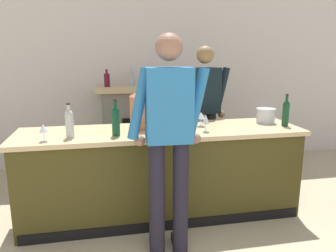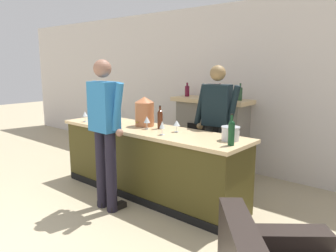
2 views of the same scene
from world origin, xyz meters
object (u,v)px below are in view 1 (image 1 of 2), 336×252
(ice_bucket_steel, at_px, (266,116))
(person_customer, at_px, (169,138))
(wine_bottle_cabernet_heavy, at_px, (172,114))
(wine_glass_front_left, at_px, (201,116))
(wine_bottle_chardonnay_pale, at_px, (286,112))
(wine_glass_back_row, at_px, (163,118))
(wine_bottle_port_short, at_px, (69,122))
(person_bartender, at_px, (204,111))
(fireplace_stone, at_px, (144,126))
(wine_glass_mid_counter, at_px, (206,120))
(wine_glass_front_right, at_px, (43,129))
(wine_bottle_merlot_tall, at_px, (116,120))
(copper_dispenser, at_px, (143,108))

(ice_bucket_steel, bearing_deg, person_customer, -147.98)
(wine_bottle_cabernet_heavy, height_order, wine_glass_front_left, wine_bottle_cabernet_heavy)
(wine_bottle_chardonnay_pale, bearing_deg, wine_glass_back_row, 177.35)
(wine_bottle_port_short, bearing_deg, person_bartender, 27.94)
(fireplace_stone, xyz_separation_m, wine_bottle_cabernet_heavy, (0.11, -1.42, 0.44))
(person_bartender, relative_size, wine_glass_back_row, 10.28)
(wine_bottle_cabernet_heavy, xyz_separation_m, wine_glass_mid_counter, (0.28, -0.27, -0.02))
(wine_bottle_cabernet_heavy, bearing_deg, ice_bucket_steel, 0.38)
(ice_bucket_steel, distance_m, wine_glass_front_right, 2.30)
(ice_bucket_steel, distance_m, wine_bottle_port_short, 2.08)
(person_bartender, bearing_deg, wine_glass_mid_counter, -106.35)
(wine_bottle_chardonnay_pale, distance_m, wine_glass_back_row, 1.30)
(person_bartender, xyz_separation_m, wine_bottle_merlot_tall, (-1.11, -0.81, 0.10))
(wine_bottle_chardonnay_pale, xyz_separation_m, wine_glass_front_right, (-2.39, -0.14, -0.04))
(wine_bottle_port_short, xyz_separation_m, wine_bottle_merlot_tall, (0.41, -0.00, 0.01))
(wine_bottle_cabernet_heavy, relative_size, wine_bottle_port_short, 0.98)
(wine_bottle_cabernet_heavy, relative_size, wine_glass_front_left, 2.04)
(wine_glass_front_right, bearing_deg, wine_bottle_chardonnay_pale, 3.44)
(person_customer, bearing_deg, wine_bottle_merlot_tall, 126.78)
(wine_bottle_cabernet_heavy, bearing_deg, person_bartender, 46.85)
(wine_bottle_chardonnay_pale, bearing_deg, wine_bottle_cabernet_heavy, 170.92)
(copper_dispenser, bearing_deg, ice_bucket_steel, -0.14)
(person_customer, xyz_separation_m, wine_bottle_port_short, (-0.81, 0.53, 0.05))
(person_bartender, distance_m, wine_glass_back_row, 0.95)
(copper_dispenser, bearing_deg, person_bartender, 33.70)
(fireplace_stone, xyz_separation_m, person_bartender, (0.64, -0.86, 0.36))
(person_bartender, relative_size, wine_bottle_merlot_tall, 5.16)
(person_bartender, relative_size, wine_glass_mid_counter, 10.35)
(wine_bottle_port_short, relative_size, wine_bottle_merlot_tall, 0.93)
(wine_bottle_cabernet_heavy, height_order, wine_glass_back_row, wine_bottle_cabernet_heavy)
(copper_dispenser, height_order, ice_bucket_steel, copper_dispenser)
(wine_bottle_merlot_tall, relative_size, wine_glass_mid_counter, 2.00)
(fireplace_stone, xyz_separation_m, wine_glass_front_right, (-1.10, -1.76, 0.42))
(person_customer, bearing_deg, wine_bottle_port_short, 146.86)
(person_customer, height_order, wine_glass_mid_counter, person_customer)
(person_customer, xyz_separation_m, wine_glass_mid_counter, (0.47, 0.50, 0.02))
(person_customer, height_order, wine_glass_back_row, person_customer)
(wine_bottle_merlot_tall, height_order, wine_glass_front_right, wine_bottle_merlot_tall)
(wine_bottle_chardonnay_pale, xyz_separation_m, wine_bottle_port_short, (-2.18, -0.06, -0.01))
(person_customer, height_order, wine_bottle_port_short, person_customer)
(copper_dispenser, xyz_separation_m, wine_glass_mid_counter, (0.58, -0.29, -0.09))
(person_customer, relative_size, wine_glass_front_left, 11.99)
(wine_bottle_merlot_tall, distance_m, wine_glass_front_right, 0.63)
(wine_bottle_cabernet_heavy, xyz_separation_m, wine_glass_front_right, (-1.21, -0.33, -0.03))
(wine_bottle_chardonnay_pale, bearing_deg, wine_glass_mid_counter, -174.57)
(wine_bottle_port_short, height_order, wine_glass_mid_counter, wine_bottle_port_short)
(wine_glass_mid_counter, bearing_deg, wine_glass_back_row, 159.96)
(person_customer, xyz_separation_m, wine_glass_back_row, (0.07, 0.65, 0.03))
(copper_dispenser, relative_size, ice_bucket_steel, 1.94)
(wine_bottle_port_short, distance_m, wine_glass_front_right, 0.23)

